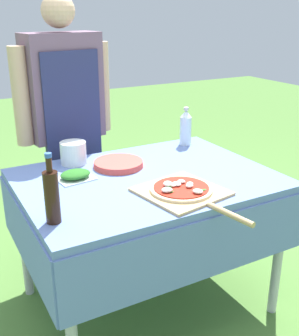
{
  "coord_description": "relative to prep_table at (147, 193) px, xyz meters",
  "views": [
    {
      "loc": [
        -0.89,
        -1.64,
        1.47
      ],
      "look_at": [
        0.02,
        0.0,
        0.76
      ],
      "focal_mm": 45.0,
      "sensor_mm": 36.0,
      "label": 1
    }
  ],
  "objects": [
    {
      "name": "ground_plane",
      "position": [
        0.0,
        0.0,
        -0.64
      ],
      "size": [
        12.0,
        12.0,
        0.0
      ],
      "primitive_type": "plane",
      "color": "#517F38"
    },
    {
      "name": "prep_table",
      "position": [
        0.0,
        0.0,
        0.0
      ],
      "size": [
        1.2,
        0.89,
        0.72
      ],
      "color": "#607AB7",
      "rests_on": "ground"
    },
    {
      "name": "person_cook",
      "position": [
        -0.17,
        0.64,
        0.28
      ],
      "size": [
        0.58,
        0.24,
        1.55
      ],
      "rotation": [
        0.0,
        0.0,
        3.29
      ],
      "color": "#333D56",
      "rests_on": "ground"
    },
    {
      "name": "pizza_on_peel",
      "position": [
        0.04,
        -0.25,
        0.1
      ],
      "size": [
        0.38,
        0.58,
        0.06
      ],
      "rotation": [
        0.0,
        0.0,
        0.17
      ],
      "color": "tan",
      "rests_on": "prep_table"
    },
    {
      "name": "oil_bottle",
      "position": [
        -0.52,
        -0.24,
        0.2
      ],
      "size": [
        0.06,
        0.06,
        0.27
      ],
      "color": "black",
      "rests_on": "prep_table"
    },
    {
      "name": "water_bottle",
      "position": [
        0.44,
        0.34,
        0.19
      ],
      "size": [
        0.07,
        0.07,
        0.22
      ],
      "color": "silver",
      "rests_on": "prep_table"
    },
    {
      "name": "herb_container",
      "position": [
        -0.31,
        0.13,
        0.11
      ],
      "size": [
        0.18,
        0.15,
        0.04
      ],
      "rotation": [
        0.0,
        0.0,
        0.12
      ],
      "color": "silver",
      "rests_on": "prep_table"
    },
    {
      "name": "mixing_tub",
      "position": [
        -0.24,
        0.34,
        0.14
      ],
      "size": [
        0.13,
        0.13,
        0.11
      ],
      "primitive_type": "cylinder",
      "color": "silver",
      "rests_on": "prep_table"
    },
    {
      "name": "plate_stack",
      "position": [
        -0.06,
        0.19,
        0.1
      ],
      "size": [
        0.25,
        0.25,
        0.03
      ],
      "color": "#DB4C42",
      "rests_on": "prep_table"
    }
  ]
}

